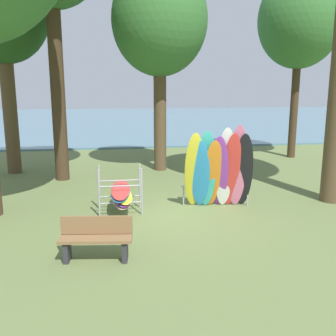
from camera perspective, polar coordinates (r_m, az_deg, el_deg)
name	(u,v)px	position (r m, az deg, el deg)	size (l,w,h in m)	color
ground_plane	(176,215)	(10.22, 1.26, -6.99)	(80.00, 80.00, 0.00)	olive
lake_water	(127,120)	(38.83, -6.13, 7.14)	(80.00, 36.00, 0.10)	slate
tree_mid_behind	(300,21)	(19.27, 18.91, 19.90)	(3.71, 3.71, 8.34)	#42301E
tree_far_left_back	(160,22)	(15.50, -1.25, 20.78)	(3.62, 3.62, 7.84)	brown
tree_far_right_back	(1,11)	(16.17, -23.39, 20.55)	(3.44, 3.44, 8.07)	brown
leaning_board_pile	(219,171)	(10.62, 7.56, -0.40)	(1.99, 0.87, 2.35)	yellow
board_storage_rack	(121,193)	(10.40, -6.92, -3.72)	(1.15, 2.13, 1.25)	#9EA0A5
park_bench	(96,238)	(7.73, -10.58, -10.08)	(1.44, 0.58, 0.85)	#2D2D33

